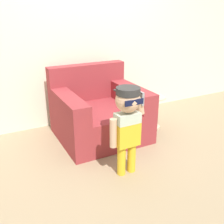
# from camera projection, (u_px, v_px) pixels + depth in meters

# --- Properties ---
(ground_plane) EXTENTS (10.00, 10.00, 0.00)m
(ground_plane) POSITION_uv_depth(u_px,v_px,m) (116.00, 138.00, 3.50)
(ground_plane) COLOR #998466
(wall_back) EXTENTS (10.00, 0.05, 2.60)m
(wall_back) POSITION_uv_depth(u_px,v_px,m) (88.00, 32.00, 3.72)
(wall_back) COLOR beige
(wall_back) RESTS_ON ground_plane
(armchair) EXTENTS (1.09, 1.02, 0.91)m
(armchair) POSITION_uv_depth(u_px,v_px,m) (99.00, 114.00, 3.48)
(armchair) COLOR maroon
(armchair) RESTS_ON ground_plane
(person_child) EXTENTS (0.38, 0.29, 0.93)m
(person_child) POSITION_uv_depth(u_px,v_px,m) (127.00, 118.00, 2.55)
(person_child) COLOR gold
(person_child) RESTS_ON ground_plane
(side_table) EXTENTS (0.33, 0.33, 0.47)m
(side_table) POSITION_uv_depth(u_px,v_px,m) (154.00, 109.00, 3.72)
(side_table) COLOR beige
(side_table) RESTS_ON ground_plane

